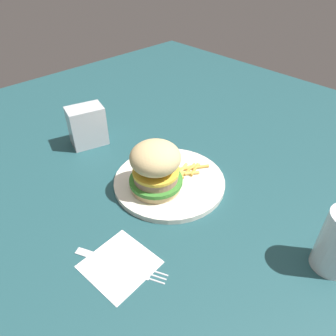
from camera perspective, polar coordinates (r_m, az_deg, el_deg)
ground_plane at (r=0.71m, az=-0.56°, el=-3.32°), size 1.60×1.60×0.00m
plate at (r=0.72m, az=0.00°, el=-2.28°), size 0.25×0.25×0.01m
sandwich at (r=0.66m, az=-2.55°, el=0.37°), size 0.11×0.11×0.11m
fries_pile at (r=0.73m, az=3.38°, el=-0.43°), size 0.06×0.11×0.01m
napkin at (r=0.58m, az=-8.73°, el=-16.84°), size 0.12×0.12×0.00m
fork at (r=0.57m, az=-8.61°, el=-16.75°), size 0.16×0.09×0.00m
napkin_dispenser at (r=0.85m, az=-14.44°, el=7.38°), size 0.08×0.10×0.10m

